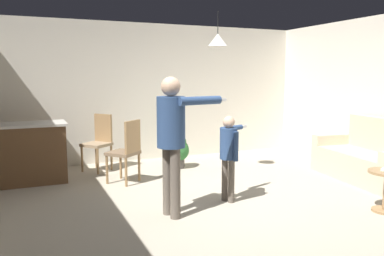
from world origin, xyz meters
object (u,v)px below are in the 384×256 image
Objects in this scene: couch_floral at (369,159)px; person_child at (229,149)px; kitchen_counter at (25,153)px; dining_chair_near_wall at (127,149)px; dining_chair_by_counter at (99,140)px; potted_plant_corner at (178,149)px; spare_remote_on_table at (384,169)px; person_adult at (172,131)px.

couch_floral is 1.63× the size of person_child.
kitchen_counter is 1.26× the size of dining_chair_near_wall.
dining_chair_by_counter is (-1.27, 2.47, -0.17)m from person_child.
potted_plant_corner is 3.51m from spare_remote_on_table.
couch_floral is 4.58m from dining_chair_by_counter.
couch_floral is 1.59m from spare_remote_on_table.
dining_chair_by_counter is at bearing -169.76° from person_child.
potted_plant_corner is (1.10, 0.62, -0.20)m from dining_chair_near_wall.
dining_chair_by_counter is at bearing 61.94° from dining_chair_near_wall.
person_child is at bearing -91.95° from potted_plant_corner.
dining_chair_by_counter reaches higher than kitchen_counter.
dining_chair_by_counter is 1.59× the size of potted_plant_corner.
kitchen_counter is at bearing 179.90° from potted_plant_corner.
potted_plant_corner reaches higher than spare_remote_on_table.
person_child reaches higher than spare_remote_on_table.
couch_floral is at bearing -159.80° from dining_chair_by_counter.
dining_chair_near_wall is at bearing 76.50° from couch_floral.
dining_chair_by_counter reaches higher than spare_remote_on_table.
couch_floral reaches higher than kitchen_counter.
person_child is at bearing -95.25° from dining_chair_near_wall.
person_adult is 2.67m from spare_remote_on_table.
person_adult reaches higher than couch_floral.
person_child is (-2.63, -0.08, 0.39)m from couch_floral.
kitchen_counter reaches higher than potted_plant_corner.
dining_chair_near_wall is 7.69× the size of spare_remote_on_table.
person_adult is 1.44× the size of person_child.
kitchen_counter is 9.69× the size of spare_remote_on_table.
dining_chair_by_counter is 1.00× the size of dining_chair_near_wall.
couch_floral is 3.01× the size of potted_plant_corner.
potted_plant_corner is (1.34, -0.42, -0.20)m from dining_chair_by_counter.
couch_floral and dining_chair_by_counter have the same top height.
couch_floral is 5.50m from kitchen_counter.
dining_chair_by_counter is at bearing 128.62° from spare_remote_on_table.
dining_chair_by_counter is 4.57m from spare_remote_on_table.
person_child is (2.50, -2.06, 0.24)m from kitchen_counter.
kitchen_counter reaches higher than spare_remote_on_table.
person_child is 1.77m from dining_chair_near_wall.
dining_chair_by_counter is 1.07m from dining_chair_near_wall.
kitchen_counter is at bearing -146.49° from person_child.
kitchen_counter is (-5.13, 1.98, 0.15)m from couch_floral.
couch_floral is 3.91m from dining_chair_near_wall.
kitchen_counter is at bearing 115.72° from dining_chair_near_wall.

